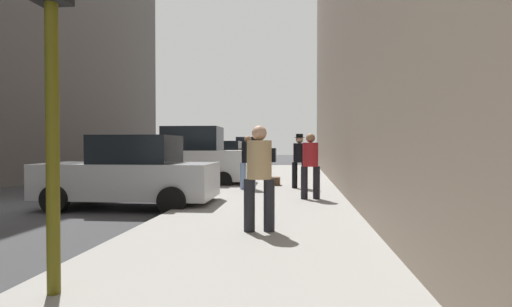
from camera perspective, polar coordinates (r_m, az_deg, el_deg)
The scene contains 14 objects.
ground_plane at distance 11.40m, azimuth -30.58°, elevation -6.79°, with size 120.00×120.00×0.00m, color #38383A.
sidewalk at distance 9.18m, azimuth 1.31°, elevation -8.05°, with size 4.00×40.00×0.15m, color gray.
parked_silver_sedan at distance 10.31m, azimuth -17.43°, elevation -2.77°, with size 4.23×2.11×1.79m.
parked_white_van at distance 15.19m, azimuth -9.54°, elevation -0.82°, with size 4.65×2.15×2.25m.
parked_red_hatchback at distance 20.58m, azimuth -5.33°, elevation -0.83°, with size 4.25×2.15×1.79m.
parked_dark_green_sedan at distance 25.85m, azimuth -2.94°, elevation -0.44°, with size 4.20×2.06×1.79m.
parked_black_suv at distance 32.03m, azimuth -1.15°, elevation 0.18°, with size 4.64×2.13×2.25m.
fire_hydrant at distance 15.26m, azimuth -2.55°, elevation -2.81°, with size 0.42×0.22×0.70m.
traffic_light at distance 4.34m, azimuth -27.14°, elevation 17.40°, with size 0.32×0.32×3.60m.
pedestrian_with_fedora at distance 13.06m, azimuth 6.23°, elevation -0.66°, with size 0.53×0.49×1.78m.
pedestrian_in_tan_coat at distance 6.43m, azimuth 0.47°, elevation -2.72°, with size 0.52×0.46×1.71m.
pedestrian_in_red_jacket at distance 10.47m, azimuth 7.78°, elevation -1.27°, with size 0.52×0.46×1.71m.
pedestrian_in_jeans at distance 12.72m, azimuth -1.17°, elevation -0.85°, with size 0.53×0.47×1.71m.
duffel_bag at distance 14.10m, azimuth 2.79°, elevation -3.98°, with size 0.32×0.44×0.28m.
Camera 1 is at (6.78, -9.03, 1.53)m, focal length 28.00 mm.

